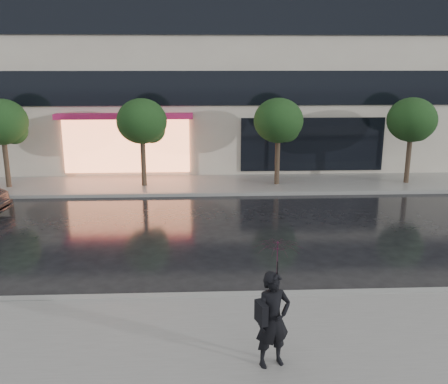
{
  "coord_description": "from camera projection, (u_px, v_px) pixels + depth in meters",
  "views": [
    {
      "loc": [
        -0.38,
        -11.94,
        5.57
      ],
      "look_at": [
        0.32,
        3.8,
        1.4
      ],
      "focal_mm": 40.0,
      "sensor_mm": 36.0,
      "label": 1
    }
  ],
  "objects": [
    {
      "name": "tree_far_west",
      "position": [
        4.0,
        124.0,
        21.52
      ],
      "size": [
        2.2,
        2.2,
        3.99
      ],
      "color": "#33261C",
      "rests_on": "ground"
    },
    {
      "name": "ground",
      "position": [
        218.0,
        281.0,
        12.97
      ],
      "size": [
        120.0,
        120.0,
        0.0
      ],
      "primitive_type": "plane",
      "color": "black",
      "rests_on": "ground"
    },
    {
      "name": "curb_near",
      "position": [
        220.0,
        296.0,
        11.98
      ],
      "size": [
        60.0,
        0.25,
        0.14
      ],
      "primitive_type": "cube",
      "color": "gray",
      "rests_on": "ground"
    },
    {
      "name": "tree_mid_west",
      "position": [
        143.0,
        123.0,
        21.78
      ],
      "size": [
        2.2,
        2.2,
        3.99
      ],
      "color": "#33261C",
      "rests_on": "ground"
    },
    {
      "name": "curb_far",
      "position": [
        212.0,
        194.0,
        21.16
      ],
      "size": [
        60.0,
        0.25,
        0.14
      ],
      "primitive_type": "cube",
      "color": "gray",
      "rests_on": "ground"
    },
    {
      "name": "sidewalk_far",
      "position": [
        211.0,
        184.0,
        22.85
      ],
      "size": [
        60.0,
        3.5,
        0.12
      ],
      "primitive_type": "cube",
      "color": "slate",
      "rests_on": "ground"
    },
    {
      "name": "pedestrian_with_umbrella",
      "position": [
        275.0,
        289.0,
        8.86
      ],
      "size": [
        1.09,
        1.1,
        2.43
      ],
      "rotation": [
        0.0,
        0.0,
        0.32
      ],
      "color": "black",
      "rests_on": "sidewalk_near"
    },
    {
      "name": "tree_far_east",
      "position": [
        413.0,
        121.0,
        22.3
      ],
      "size": [
        2.2,
        2.2,
        3.99
      ],
      "color": "#33261C",
      "rests_on": "ground"
    },
    {
      "name": "tree_mid_east",
      "position": [
        280.0,
        122.0,
        22.04
      ],
      "size": [
        2.2,
        2.2,
        3.99
      ],
      "color": "#33261C",
      "rests_on": "ground"
    },
    {
      "name": "sidewalk_near",
      "position": [
        224.0,
        349.0,
        9.81
      ],
      "size": [
        60.0,
        4.5,
        0.12
      ],
      "primitive_type": "cube",
      "color": "slate",
      "rests_on": "ground"
    }
  ]
}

